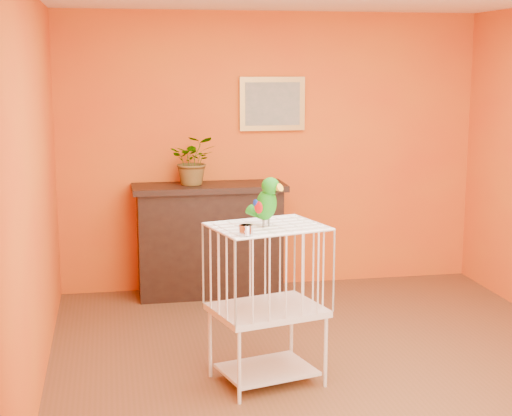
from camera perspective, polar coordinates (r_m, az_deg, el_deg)
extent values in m
plane|color=brown|center=(5.65, 5.85, -11.67)|extent=(4.50, 4.50, 0.00)
plane|color=orange|center=(7.46, 1.13, 4.14)|extent=(4.00, 0.00, 4.00)
plane|color=orange|center=(3.25, 17.60, -4.68)|extent=(4.00, 0.00, 4.00)
plane|color=orange|center=(5.10, -15.97, 0.78)|extent=(0.00, 4.50, 4.50)
cube|color=black|center=(7.26, -3.38, -2.53)|extent=(1.31, 0.44, 0.98)
cube|color=black|center=(7.16, -3.43, 1.51)|extent=(1.40, 0.50, 0.05)
cube|color=black|center=(7.07, -3.18, -2.89)|extent=(0.92, 0.02, 0.49)
cube|color=#552D18|center=(7.20, -5.47, -3.56)|extent=(0.05, 0.20, 0.31)
cube|color=#384F27|center=(7.21, -4.78, -3.53)|extent=(0.05, 0.20, 0.31)
cube|color=#552D18|center=(7.22, -4.01, -3.50)|extent=(0.05, 0.20, 0.31)
cube|color=#384F27|center=(7.24, -3.15, -3.46)|extent=(0.05, 0.20, 0.31)
cube|color=#552D18|center=(7.25, -2.29, -3.43)|extent=(0.05, 0.20, 0.31)
imported|color=#26722D|center=(7.10, -4.55, 3.06)|extent=(0.45, 0.49, 0.35)
cube|color=#BC9043|center=(7.39, 1.19, 7.59)|extent=(0.62, 0.03, 0.50)
cube|color=gray|center=(7.38, 1.22, 7.58)|extent=(0.52, 0.01, 0.40)
cube|color=white|center=(5.41, 0.80, -11.66)|extent=(0.69, 0.59, 0.02)
cube|color=white|center=(5.26, 0.81, -7.44)|extent=(0.81, 0.70, 0.04)
cube|color=white|center=(5.12, 0.83, -1.36)|extent=(0.81, 0.70, 0.01)
cylinder|color=white|center=(5.02, -1.23, -11.53)|extent=(0.03, 0.03, 0.48)
cylinder|color=white|center=(5.29, 5.09, -10.40)|extent=(0.03, 0.03, 0.48)
cylinder|color=white|center=(5.43, -3.35, -9.79)|extent=(0.03, 0.03, 0.48)
cylinder|color=white|center=(5.69, 2.59, -8.86)|extent=(0.03, 0.03, 0.48)
cylinder|color=silver|center=(4.82, -0.74, -1.60)|extent=(0.09, 0.09, 0.06)
cylinder|color=#59544C|center=(5.08, 0.55, -1.15)|extent=(0.01, 0.01, 0.05)
cylinder|color=#59544C|center=(5.12, 0.93, -1.06)|extent=(0.01, 0.01, 0.05)
ellipsoid|color=#1C8410|center=(5.08, 0.75, 0.25)|extent=(0.21, 0.22, 0.23)
ellipsoid|color=#1C8410|center=(5.03, 1.07, 1.60)|extent=(0.16, 0.17, 0.11)
cone|color=#FCA315|center=(5.00, 1.55, 1.39)|extent=(0.09, 0.09, 0.07)
cone|color=black|center=(5.01, 1.43, 1.18)|extent=(0.04, 0.04, 0.03)
sphere|color=black|center=(4.99, 0.96, 1.66)|extent=(0.02, 0.02, 0.02)
sphere|color=black|center=(5.05, 1.54, 1.77)|extent=(0.02, 0.02, 0.02)
ellipsoid|color=#A50C0C|center=(5.04, 0.18, 0.05)|extent=(0.06, 0.07, 0.08)
ellipsoid|color=navy|center=(5.13, 1.12, 0.24)|extent=(0.06, 0.07, 0.08)
cone|color=#1C8410|center=(5.14, 0.08, -0.51)|extent=(0.16, 0.17, 0.13)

